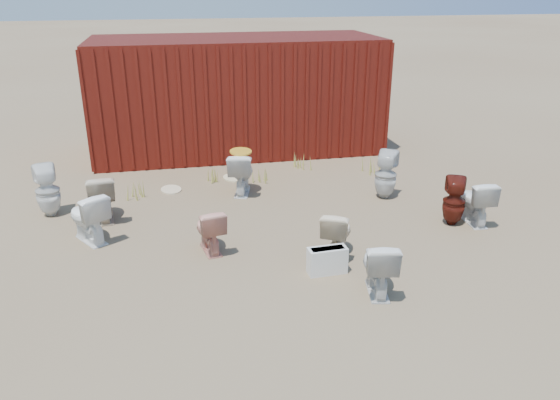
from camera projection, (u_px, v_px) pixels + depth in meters
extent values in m
plane|color=brown|center=(289.00, 253.00, 7.54)|extent=(100.00, 100.00, 0.00)
cube|color=#4A0E0C|center=(237.00, 94.00, 11.82)|extent=(6.00, 2.40, 2.40)
imported|color=white|center=(88.00, 217.00, 7.76)|extent=(0.74, 0.84, 0.74)
imported|color=tan|center=(209.00, 229.00, 7.49)|extent=(0.46, 0.68, 0.64)
imported|color=silver|center=(378.00, 266.00, 6.47)|extent=(0.52, 0.75, 0.70)
imported|color=#52160E|center=(454.00, 201.00, 8.30)|extent=(0.46, 0.46, 0.75)
imported|color=silver|center=(475.00, 201.00, 8.36)|extent=(0.44, 0.72, 0.71)
imported|color=white|center=(48.00, 191.00, 8.60)|extent=(0.47, 0.47, 0.83)
imported|color=#C0AB8D|center=(103.00, 197.00, 8.48)|extent=(0.48, 0.77, 0.75)
imported|color=beige|center=(337.00, 233.00, 7.38)|extent=(0.63, 0.75, 0.66)
imported|color=white|center=(241.00, 173.00, 9.54)|extent=(0.59, 0.81, 0.75)
imported|color=silver|center=(386.00, 175.00, 9.31)|extent=(0.52, 0.52, 0.83)
ellipsoid|color=gold|center=(241.00, 152.00, 9.39)|extent=(0.38, 0.47, 0.02)
cube|color=silver|center=(327.00, 261.00, 6.97)|extent=(0.51, 0.23, 0.35)
ellipsoid|color=beige|center=(234.00, 178.00, 10.37)|extent=(0.54, 0.60, 0.02)
ellipsoid|color=beige|center=(171.00, 190.00, 9.78)|extent=(0.44, 0.52, 0.02)
cone|color=#A09F40|center=(136.00, 191.00, 9.36)|extent=(0.36, 0.36, 0.29)
cone|color=#A09F40|center=(259.00, 175.00, 10.16)|extent=(0.32, 0.32, 0.26)
cone|color=#A09F40|center=(370.00, 164.00, 10.64)|extent=(0.36, 0.36, 0.35)
cone|color=#A09F40|center=(212.00, 174.00, 10.19)|extent=(0.30, 0.30, 0.26)
cone|color=#A09F40|center=(303.00, 162.00, 10.87)|extent=(0.34, 0.34, 0.27)
cone|color=#A09F40|center=(483.00, 209.00, 8.62)|extent=(0.28, 0.28, 0.27)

